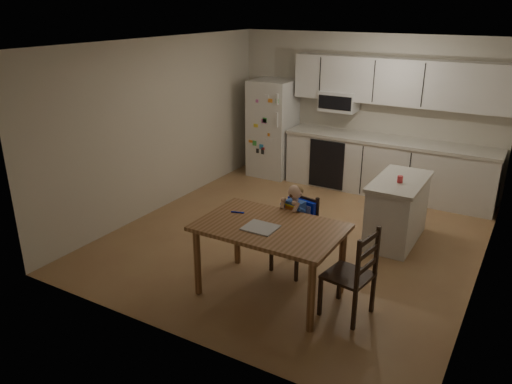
{
  "coord_description": "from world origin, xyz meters",
  "views": [
    {
      "loc": [
        2.59,
        -5.5,
        2.94
      ],
      "look_at": [
        -0.17,
        -0.8,
        0.87
      ],
      "focal_mm": 35.0,
      "sensor_mm": 36.0,
      "label": 1
    }
  ],
  "objects_px": {
    "refrigerator": "(273,128)",
    "kitchen_island": "(397,210)",
    "dining_table": "(270,235)",
    "chair_booster": "(297,219)",
    "red_cup": "(400,179)",
    "chair_side": "(357,269)"
  },
  "relations": [
    {
      "from": "refrigerator",
      "to": "chair_booster",
      "type": "height_order",
      "value": "refrigerator"
    },
    {
      "from": "refrigerator",
      "to": "chair_booster",
      "type": "relative_size",
      "value": 1.6
    },
    {
      "from": "refrigerator",
      "to": "kitchen_island",
      "type": "height_order",
      "value": "refrigerator"
    },
    {
      "from": "kitchen_island",
      "to": "chair_booster",
      "type": "height_order",
      "value": "chair_booster"
    },
    {
      "from": "chair_booster",
      "to": "chair_side",
      "type": "height_order",
      "value": "chair_booster"
    },
    {
      "from": "refrigerator",
      "to": "dining_table",
      "type": "bearing_deg",
      "value": -61.82
    },
    {
      "from": "refrigerator",
      "to": "chair_side",
      "type": "height_order",
      "value": "refrigerator"
    },
    {
      "from": "refrigerator",
      "to": "kitchen_island",
      "type": "bearing_deg",
      "value": -30.45
    },
    {
      "from": "refrigerator",
      "to": "chair_booster",
      "type": "distance_m",
      "value": 3.51
    },
    {
      "from": "chair_booster",
      "to": "kitchen_island",
      "type": "bearing_deg",
      "value": 69.86
    },
    {
      "from": "kitchen_island",
      "to": "chair_side",
      "type": "xyz_separation_m",
      "value": [
        0.14,
        -1.92,
        0.11
      ]
    },
    {
      "from": "kitchen_island",
      "to": "refrigerator",
      "type": "bearing_deg",
      "value": 149.55
    },
    {
      "from": "red_cup",
      "to": "chair_side",
      "type": "bearing_deg",
      "value": -86.27
    },
    {
      "from": "red_cup",
      "to": "refrigerator",
      "type": "bearing_deg",
      "value": 148.03
    },
    {
      "from": "chair_booster",
      "to": "red_cup",
      "type": "bearing_deg",
      "value": 66.97
    },
    {
      "from": "refrigerator",
      "to": "chair_side",
      "type": "xyz_separation_m",
      "value": [
        2.85,
        -3.51,
        -0.31
      ]
    },
    {
      "from": "dining_table",
      "to": "red_cup",
      "type": "bearing_deg",
      "value": 65.9
    },
    {
      "from": "dining_table",
      "to": "refrigerator",
      "type": "bearing_deg",
      "value": 118.18
    },
    {
      "from": "red_cup",
      "to": "dining_table",
      "type": "relative_size",
      "value": 0.06
    },
    {
      "from": "kitchen_island",
      "to": "dining_table",
      "type": "bearing_deg",
      "value": -112.35
    },
    {
      "from": "refrigerator",
      "to": "chair_side",
      "type": "distance_m",
      "value": 4.53
    },
    {
      "from": "red_cup",
      "to": "chair_side",
      "type": "distance_m",
      "value": 1.85
    }
  ]
}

